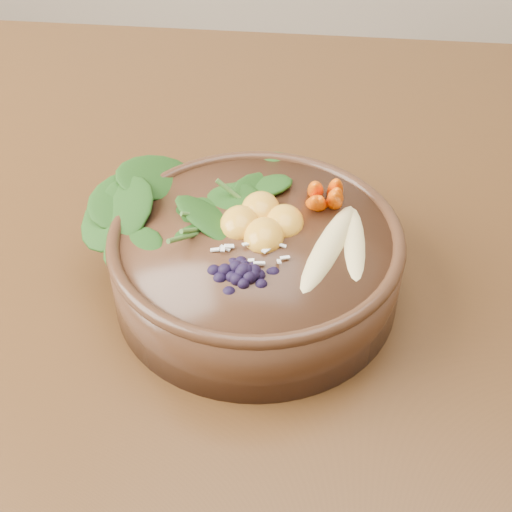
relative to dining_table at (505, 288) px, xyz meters
The scene contains 8 objects.
dining_table is the anchor object (origin of this frame).
stoneware_bowl 0.33m from the dining_table, 153.95° to the right, with size 0.26×0.26×0.07m, color #452A1A.
kale_heap 0.36m from the dining_table, 166.39° to the right, with size 0.17×0.15×0.04m, color #1E4812, non-canonical shape.
carrot_cluster 0.30m from the dining_table, 162.46° to the right, with size 0.05×0.05×0.07m, color #F25A00, non-canonical shape.
banana_halves 0.30m from the dining_table, 144.81° to the right, with size 0.07×0.15×0.03m.
mandarin_cluster 0.34m from the dining_table, 156.44° to the right, with size 0.08×0.08×0.03m, color gold, non-canonical shape.
blueberry_pile 0.38m from the dining_table, 145.83° to the right, with size 0.12×0.09×0.04m, color black, non-canonical shape.
coconut_flakes 0.35m from the dining_table, 150.97° to the right, with size 0.08×0.06×0.01m, color white, non-canonical shape.
Camera 1 is at (-0.22, -0.62, 1.22)m, focal length 50.00 mm.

